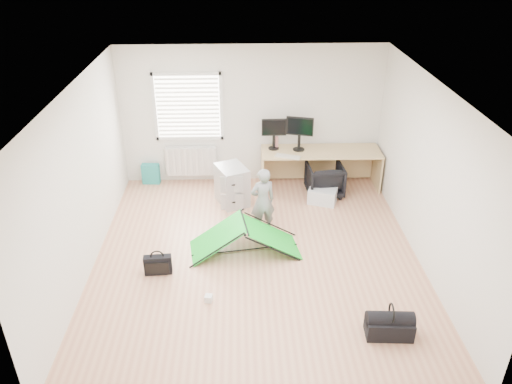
{
  "coord_description": "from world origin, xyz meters",
  "views": [
    {
      "loc": [
        -0.24,
        -6.35,
        4.59
      ],
      "look_at": [
        0.0,
        0.4,
        0.95
      ],
      "focal_mm": 35.0,
      "sensor_mm": 36.0,
      "label": 1
    }
  ],
  "objects_px": {
    "filing_cabinet": "(232,185)",
    "office_chair": "(325,179)",
    "monitor_left": "(274,138)",
    "kite": "(245,237)",
    "desk": "(320,169)",
    "monitor_right": "(299,138)",
    "person": "(263,201)",
    "thermos": "(277,142)",
    "storage_crate": "(323,196)",
    "duffel_bag": "(389,327)",
    "laptop_bag": "(158,265)"
  },
  "relations": [
    {
      "from": "person",
      "to": "kite",
      "type": "distance_m",
      "value": 0.72
    },
    {
      "from": "desk",
      "to": "person",
      "type": "xyz_separation_m",
      "value": [
        -1.19,
        -1.57,
        0.19
      ]
    },
    {
      "from": "monitor_left",
      "to": "office_chair",
      "type": "relative_size",
      "value": 0.69
    },
    {
      "from": "filing_cabinet",
      "to": "monitor_right",
      "type": "bearing_deg",
      "value": 2.6
    },
    {
      "from": "person",
      "to": "duffel_bag",
      "type": "bearing_deg",
      "value": 104.13
    },
    {
      "from": "desk",
      "to": "monitor_right",
      "type": "xyz_separation_m",
      "value": [
        -0.42,
        0.06,
        0.63
      ]
    },
    {
      "from": "storage_crate",
      "to": "duffel_bag",
      "type": "height_order",
      "value": "storage_crate"
    },
    {
      "from": "desk",
      "to": "kite",
      "type": "distance_m",
      "value": 2.61
    },
    {
      "from": "laptop_bag",
      "to": "desk",
      "type": "bearing_deg",
      "value": 39.51
    },
    {
      "from": "desk",
      "to": "office_chair",
      "type": "bearing_deg",
      "value": -79.95
    },
    {
      "from": "desk",
      "to": "monitor_right",
      "type": "height_order",
      "value": "monitor_right"
    },
    {
      "from": "kite",
      "to": "laptop_bag",
      "type": "bearing_deg",
      "value": -165.98
    },
    {
      "from": "monitor_right",
      "to": "office_chair",
      "type": "bearing_deg",
      "value": -22.19
    },
    {
      "from": "person",
      "to": "filing_cabinet",
      "type": "bearing_deg",
      "value": -79.36
    },
    {
      "from": "monitor_left",
      "to": "office_chair",
      "type": "height_order",
      "value": "monitor_left"
    },
    {
      "from": "filing_cabinet",
      "to": "monitor_right",
      "type": "height_order",
      "value": "monitor_right"
    },
    {
      "from": "desk",
      "to": "storage_crate",
      "type": "distance_m",
      "value": 0.67
    },
    {
      "from": "filing_cabinet",
      "to": "office_chair",
      "type": "xyz_separation_m",
      "value": [
        1.76,
        0.27,
        -0.05
      ]
    },
    {
      "from": "office_chair",
      "to": "storage_crate",
      "type": "xyz_separation_m",
      "value": [
        -0.08,
        -0.33,
        -0.17
      ]
    },
    {
      "from": "duffel_bag",
      "to": "thermos",
      "type": "bearing_deg",
      "value": 108.52
    },
    {
      "from": "monitor_left",
      "to": "office_chair",
      "type": "distance_m",
      "value": 1.25
    },
    {
      "from": "monitor_right",
      "to": "office_chair",
      "type": "height_order",
      "value": "monitor_right"
    },
    {
      "from": "desk",
      "to": "kite",
      "type": "xyz_separation_m",
      "value": [
        -1.5,
        -2.14,
        -0.12
      ]
    },
    {
      "from": "monitor_left",
      "to": "kite",
      "type": "height_order",
      "value": "monitor_left"
    },
    {
      "from": "desk",
      "to": "laptop_bag",
      "type": "bearing_deg",
      "value": -135.61
    },
    {
      "from": "thermos",
      "to": "office_chair",
      "type": "height_order",
      "value": "thermos"
    },
    {
      "from": "storage_crate",
      "to": "filing_cabinet",
      "type": "bearing_deg",
      "value": 178.07
    },
    {
      "from": "thermos",
      "to": "office_chair",
      "type": "distance_m",
      "value": 1.17
    },
    {
      "from": "thermos",
      "to": "person",
      "type": "bearing_deg",
      "value": -101.31
    },
    {
      "from": "thermos",
      "to": "storage_crate",
      "type": "xyz_separation_m",
      "value": [
        0.81,
        -0.81,
        -0.75
      ]
    },
    {
      "from": "desk",
      "to": "filing_cabinet",
      "type": "xyz_separation_m",
      "value": [
        -1.71,
        -0.57,
        -0.02
      ]
    },
    {
      "from": "monitor_left",
      "to": "duffel_bag",
      "type": "xyz_separation_m",
      "value": [
        1.18,
        -4.19,
        -0.87
      ]
    },
    {
      "from": "office_chair",
      "to": "kite",
      "type": "height_order",
      "value": "office_chair"
    },
    {
      "from": "kite",
      "to": "storage_crate",
      "type": "relative_size",
      "value": 3.4
    },
    {
      "from": "storage_crate",
      "to": "person",
      "type": "bearing_deg",
      "value": -140.91
    },
    {
      "from": "office_chair",
      "to": "duffel_bag",
      "type": "distance_m",
      "value": 3.77
    },
    {
      "from": "monitor_right",
      "to": "storage_crate",
      "type": "xyz_separation_m",
      "value": [
        0.39,
        -0.69,
        -0.88
      ]
    },
    {
      "from": "laptop_bag",
      "to": "monitor_right",
      "type": "bearing_deg",
      "value": 44.89
    },
    {
      "from": "office_chair",
      "to": "person",
      "type": "bearing_deg",
      "value": 41.7
    },
    {
      "from": "filing_cabinet",
      "to": "storage_crate",
      "type": "bearing_deg",
      "value": -25.54
    },
    {
      "from": "monitor_left",
      "to": "person",
      "type": "bearing_deg",
      "value": -100.46
    },
    {
      "from": "monitor_left",
      "to": "kite",
      "type": "relative_size",
      "value": 0.27
    },
    {
      "from": "duffel_bag",
      "to": "monitor_left",
      "type": "bearing_deg",
      "value": 109.46
    },
    {
      "from": "desk",
      "to": "person",
      "type": "height_order",
      "value": "person"
    },
    {
      "from": "person",
      "to": "monitor_right",
      "type": "bearing_deg",
      "value": -131.78
    },
    {
      "from": "monitor_right",
      "to": "thermos",
      "type": "height_order",
      "value": "monitor_right"
    },
    {
      "from": "monitor_right",
      "to": "kite",
      "type": "bearing_deg",
      "value": -101.1
    },
    {
      "from": "office_chair",
      "to": "monitor_right",
      "type": "bearing_deg",
      "value": -41.11
    },
    {
      "from": "monitor_left",
      "to": "storage_crate",
      "type": "height_order",
      "value": "monitor_left"
    },
    {
      "from": "duffel_bag",
      "to": "monitor_right",
      "type": "bearing_deg",
      "value": 103.42
    }
  ]
}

